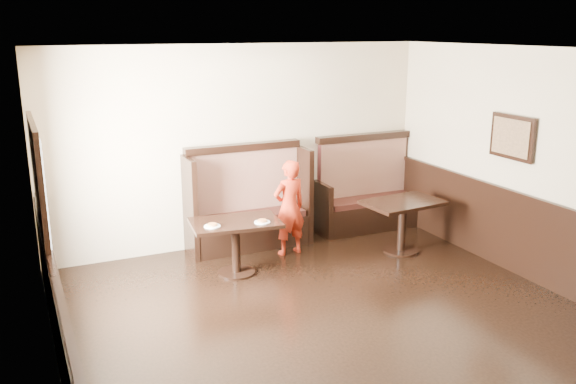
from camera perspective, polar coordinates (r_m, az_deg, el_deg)
ground at (r=6.06m, az=7.90°, el=-14.78°), size 7.00×7.00×0.00m
room_shell at (r=5.84m, az=4.14°, el=-8.53°), size 7.00×7.00×7.00m
booth_main at (r=8.58m, az=-3.81°, el=-1.69°), size 1.75×0.72×1.45m
booth_neighbor at (r=9.43m, az=7.33°, el=-0.51°), size 1.65×0.72×1.45m
table_main at (r=7.61m, az=-4.92°, el=-3.89°), size 1.16×0.80×0.69m
table_neighbor at (r=8.47m, az=10.67°, el=-2.03°), size 1.10×0.77×0.73m
child at (r=8.22m, az=0.12°, el=-1.47°), size 0.51×0.37×1.31m
pizza_plate_left at (r=7.38m, az=-7.10°, el=-3.13°), size 0.20×0.20×0.04m
pizza_plate_right at (r=7.48m, az=-2.43°, el=-2.77°), size 0.20×0.20×0.04m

